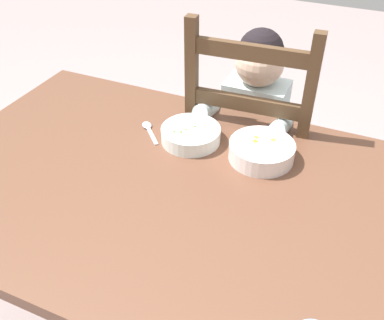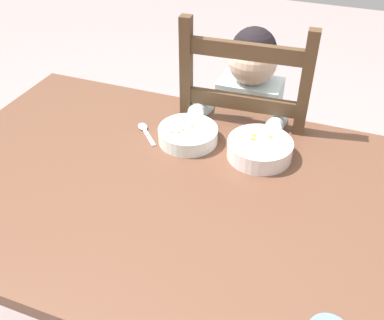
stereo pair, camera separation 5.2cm
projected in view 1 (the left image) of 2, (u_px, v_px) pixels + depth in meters
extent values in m
cube|color=brown|center=(168.00, 189.00, 1.25)|extent=(1.42, 0.93, 0.04)
cylinder|color=brown|center=(81.00, 157.00, 1.95)|extent=(0.07, 0.07, 0.67)
cube|color=#4E3622|center=(252.00, 153.00, 1.77)|extent=(0.45, 0.45, 0.02)
cube|color=#4E3622|center=(299.00, 180.00, 2.00)|extent=(0.04, 0.04, 0.44)
cube|color=#4E3622|center=(219.00, 162.00, 2.10)|extent=(0.04, 0.04, 0.44)
cube|color=#4E3622|center=(283.00, 238.00, 1.72)|extent=(0.04, 0.04, 0.44)
cube|color=#4E3622|center=(192.00, 215.00, 1.82)|extent=(0.04, 0.04, 0.44)
cube|color=#4E3622|center=(305.00, 122.00, 1.39)|extent=(0.04, 0.04, 0.59)
cube|color=#4E3622|center=(192.00, 101.00, 1.50)|extent=(0.04, 0.04, 0.59)
cube|color=#4E3622|center=(251.00, 52.00, 1.32)|extent=(0.36, 0.05, 0.05)
cube|color=#4E3622|center=(247.00, 104.00, 1.43)|extent=(0.36, 0.05, 0.05)
cube|color=silver|center=(254.00, 121.00, 1.64)|extent=(0.22, 0.14, 0.32)
sphere|color=beige|center=(260.00, 62.00, 1.50)|extent=(0.17, 0.17, 0.17)
sphere|color=black|center=(261.00, 52.00, 1.48)|extent=(0.16, 0.16, 0.16)
cylinder|color=#3F4C72|center=(224.00, 213.00, 1.81)|extent=(0.07, 0.07, 0.46)
cylinder|color=#3F4C72|center=(250.00, 221.00, 1.78)|extent=(0.07, 0.07, 0.46)
cylinder|color=silver|center=(212.00, 108.00, 1.57)|extent=(0.06, 0.24, 0.13)
cylinder|color=silver|center=(284.00, 124.00, 1.48)|extent=(0.06, 0.24, 0.13)
cylinder|color=white|center=(191.00, 135.00, 1.38)|extent=(0.19, 0.19, 0.05)
cylinder|color=white|center=(191.00, 140.00, 1.40)|extent=(0.08, 0.08, 0.01)
cylinder|color=#539733|center=(191.00, 133.00, 1.38)|extent=(0.15, 0.15, 0.03)
sphere|color=#599637|center=(174.00, 133.00, 1.36)|extent=(0.01, 0.01, 0.01)
sphere|color=#4BA028|center=(181.00, 133.00, 1.36)|extent=(0.01, 0.01, 0.01)
sphere|color=#599A30|center=(186.00, 131.00, 1.37)|extent=(0.01, 0.01, 0.01)
sphere|color=#52932C|center=(195.00, 128.00, 1.38)|extent=(0.01, 0.01, 0.01)
cylinder|color=white|center=(261.00, 151.00, 1.31)|extent=(0.19, 0.19, 0.05)
cylinder|color=white|center=(261.00, 158.00, 1.32)|extent=(0.09, 0.09, 0.01)
cylinder|color=orange|center=(262.00, 149.00, 1.30)|extent=(0.16, 0.16, 0.03)
cube|color=orange|center=(273.00, 141.00, 1.31)|extent=(0.02, 0.02, 0.01)
cube|color=gold|center=(256.00, 138.00, 1.32)|extent=(0.02, 0.02, 0.01)
cube|color=orange|center=(255.00, 142.00, 1.30)|extent=(0.02, 0.02, 0.01)
cube|color=silver|center=(152.00, 137.00, 1.41)|extent=(0.07, 0.08, 0.00)
ellipsoid|color=silver|center=(147.00, 125.00, 1.46)|extent=(0.05, 0.05, 0.01)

